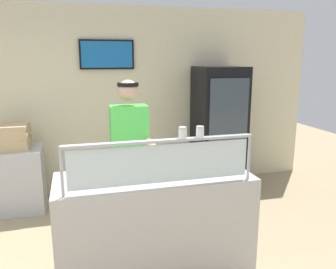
# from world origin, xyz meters

# --- Properties ---
(ground_plane) EXTENTS (12.00, 12.00, 0.00)m
(ground_plane) POSITION_xyz_m (0.87, 1.00, 0.00)
(ground_plane) COLOR tan
(ground_plane) RESTS_ON ground
(shop_rear_unit) EXTENTS (6.13, 0.13, 2.70)m
(shop_rear_unit) POSITION_xyz_m (0.86, 2.63, 1.36)
(shop_rear_unit) COLOR beige
(shop_rear_unit) RESTS_ON ground
(serving_counter) EXTENTS (1.73, 0.68, 0.95)m
(serving_counter) POSITION_xyz_m (0.87, 0.34, 0.47)
(serving_counter) COLOR #BCB7B2
(serving_counter) RESTS_ON ground
(sneeze_guard) EXTENTS (1.56, 0.06, 0.40)m
(sneeze_guard) POSITION_xyz_m (0.87, 0.06, 1.21)
(sneeze_guard) COLOR #B2B5BC
(sneeze_guard) RESTS_ON serving_counter
(pizza_tray) EXTENTS (0.41, 0.41, 0.04)m
(pizza_tray) POSITION_xyz_m (0.70, 0.41, 0.97)
(pizza_tray) COLOR #9EA0A8
(pizza_tray) RESTS_ON serving_counter
(pizza_server) EXTENTS (0.09, 0.28, 0.01)m
(pizza_server) POSITION_xyz_m (0.71, 0.39, 0.99)
(pizza_server) COLOR #ADAFB7
(pizza_server) RESTS_ON pizza_tray
(parmesan_shaker) EXTENTS (0.07, 0.07, 0.09)m
(parmesan_shaker) POSITION_xyz_m (1.04, 0.06, 1.39)
(parmesan_shaker) COLOR white
(parmesan_shaker) RESTS_ON sneeze_guard
(pepper_flake_shaker) EXTENTS (0.06, 0.06, 0.09)m
(pepper_flake_shaker) POSITION_xyz_m (1.18, 0.06, 1.39)
(pepper_flake_shaker) COLOR white
(pepper_flake_shaker) RESTS_ON sneeze_guard
(worker_figure) EXTENTS (0.41, 0.50, 1.76)m
(worker_figure) POSITION_xyz_m (0.75, 0.96, 1.01)
(worker_figure) COLOR #23232D
(worker_figure) RESTS_ON ground
(drink_fridge) EXTENTS (0.68, 0.68, 1.85)m
(drink_fridge) POSITION_xyz_m (2.28, 2.18, 0.93)
(drink_fridge) COLOR black
(drink_fridge) RESTS_ON ground
(prep_shelf) EXTENTS (0.70, 0.55, 0.84)m
(prep_shelf) POSITION_xyz_m (-0.57, 2.14, 0.42)
(prep_shelf) COLOR #B7BABF
(prep_shelf) RESTS_ON ground
(pizza_box_stack) EXTENTS (0.45, 0.44, 0.32)m
(pizza_box_stack) POSITION_xyz_m (-0.57, 2.14, 0.99)
(pizza_box_stack) COLOR tan
(pizza_box_stack) RESTS_ON prep_shelf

